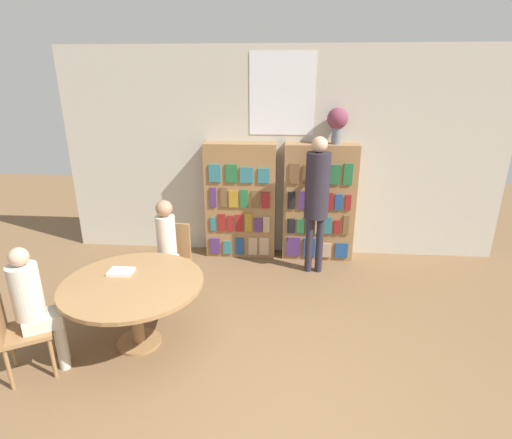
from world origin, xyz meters
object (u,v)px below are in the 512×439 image
bookshelf_right (319,203)px  flower_vase (337,121)px  chair_left_side (173,256)px  bookshelf_left (241,201)px  seated_reader_right (35,303)px  reading_table (133,291)px  librarian_standing (317,191)px  seated_reader_left (165,247)px  chair_near_camera (16,327)px

bookshelf_right → flower_vase: (0.19, 0.01, 1.16)m
flower_vase → chair_left_side: flower_vase is taller
bookshelf_left → seated_reader_right: (-1.52, -2.71, -0.15)m
reading_table → librarian_standing: size_ratio=0.73×
seated_reader_left → seated_reader_right: 1.49m
seated_reader_right → librarian_standing: (2.59, 2.21, 0.47)m
chair_near_camera → chair_left_side: same height
reading_table → chair_left_side: 1.03m
seated_reader_right → chair_near_camera: bearing=-90.0°
seated_reader_left → flower_vase: bearing=-139.4°
chair_left_side → librarian_standing: size_ratio=0.48×
chair_near_camera → seated_reader_left: 1.67m
bookshelf_right → chair_near_camera: size_ratio=1.88×
bookshelf_right → seated_reader_left: bearing=-142.2°
flower_vase → librarian_standing: flower_vase is taller
bookshelf_left → bookshelf_right: (1.15, -0.00, 0.00)m
librarian_standing → bookshelf_right: bearing=81.8°
bookshelf_right → seated_reader_right: size_ratio=1.38×
librarian_standing → chair_left_side: bearing=-156.9°
reading_table → chair_left_side: chair_left_side is taller
flower_vase → reading_table: size_ratio=0.35×
seated_reader_right → bookshelf_right: bearing=104.8°
chair_left_side → seated_reader_right: (-0.82, -1.45, 0.19)m
seated_reader_left → librarian_standing: (1.79, 0.94, 0.45)m
bookshelf_left → bookshelf_right: same height
bookshelf_right → chair_left_side: bearing=-145.7°
bookshelf_right → seated_reader_right: bookshelf_right is taller
flower_vase → seated_reader_left: flower_vase is taller
seated_reader_left → seated_reader_right: bearing=63.0°
seated_reader_left → reading_table: bearing=90.0°
chair_left_side → seated_reader_right: 1.67m
librarian_standing → seated_reader_left: bearing=-152.2°
flower_vase → librarian_standing: (-0.26, -0.51, -0.85)m
bookshelf_right → reading_table: size_ratio=1.24×
bookshelf_left → bookshelf_right: size_ratio=1.00×
bookshelf_right → librarian_standing: 0.60m
bookshelf_right → seated_reader_left: 2.36m
seated_reader_left → bookshelf_left: bearing=-111.0°
flower_vase → chair_left_side: 2.83m
chair_left_side → seated_reader_left: 0.28m
bookshelf_left → flower_vase: flower_vase is taller
chair_near_camera → seated_reader_left: (0.96, 1.36, 0.20)m
bookshelf_right → librarian_standing: bearing=-98.2°
chair_left_side → librarian_standing: 2.04m
bookshelf_right → seated_reader_left: (-1.86, -1.44, -0.14)m
bookshelf_left → seated_reader_left: bearing=-116.4°
flower_vase → chair_near_camera: 4.38m
chair_near_camera → flower_vase: bearing=102.3°
bookshelf_right → reading_table: (-1.94, -2.28, -0.24)m
bookshelf_right → seated_reader_left: size_ratio=1.35×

